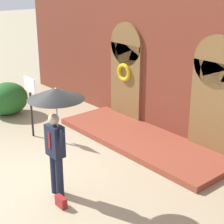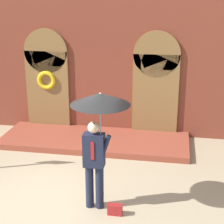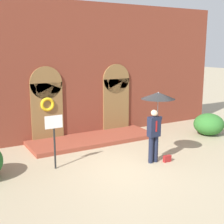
# 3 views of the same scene
# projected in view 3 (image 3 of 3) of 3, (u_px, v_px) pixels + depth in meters

# --- Properties ---
(ground_plane) EXTENTS (80.00, 80.00, 0.00)m
(ground_plane) POSITION_uv_depth(u_px,v_px,m) (134.00, 165.00, 10.17)
(ground_plane) COLOR tan
(building_facade) EXTENTS (14.00, 2.30, 5.60)m
(building_facade) POSITION_uv_depth(u_px,v_px,m) (81.00, 74.00, 13.15)
(building_facade) COLOR brown
(building_facade) RESTS_ON ground
(person_with_umbrella) EXTENTS (1.10, 1.10, 2.36)m
(person_with_umbrella) POSITION_uv_depth(u_px,v_px,m) (157.00, 106.00, 10.10)
(person_with_umbrella) COLOR #191E33
(person_with_umbrella) RESTS_ON ground
(handbag) EXTENTS (0.28, 0.12, 0.22)m
(handbag) POSITION_uv_depth(u_px,v_px,m) (167.00, 159.00, 10.47)
(handbag) COLOR maroon
(handbag) RESTS_ON ground
(sign_post) EXTENTS (0.56, 0.06, 1.72)m
(sign_post) POSITION_uv_depth(u_px,v_px,m) (54.00, 133.00, 9.68)
(sign_post) COLOR black
(sign_post) RESTS_ON ground
(shrub_right) EXTENTS (1.31, 1.30, 0.95)m
(shrub_right) POSITION_uv_depth(u_px,v_px,m) (209.00, 124.00, 13.61)
(shrub_right) COLOR #2D6B28
(shrub_right) RESTS_ON ground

